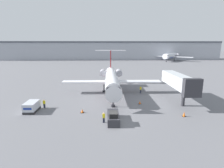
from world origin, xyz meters
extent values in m
plane|color=slate|center=(0.00, 0.00, 0.00)|extent=(600.00, 600.00, 0.00)
cube|color=#9EA3AD|center=(0.00, 120.00, 6.66)|extent=(180.00, 16.00, 13.32)
cube|color=#4C515B|center=(0.00, 120.00, 13.92)|extent=(180.00, 16.80, 1.20)
cylinder|color=white|center=(0.11, 16.90, 3.54)|extent=(3.20, 20.99, 3.02)
cone|color=white|center=(0.01, 5.21, 3.54)|extent=(3.04, 2.44, 3.02)
cube|color=black|center=(0.02, 6.17, 4.07)|extent=(2.57, 0.72, 0.44)
cone|color=white|center=(0.21, 29.04, 3.54)|extent=(2.75, 3.34, 2.72)
cube|color=maroon|center=(0.11, 16.90, 2.56)|extent=(2.88, 18.89, 0.20)
cube|color=white|center=(7.04, 17.88, 2.86)|extent=(10.85, 2.49, 0.36)
cube|color=white|center=(-6.81, 18.00, 2.86)|extent=(10.85, 2.49, 0.36)
cylinder|color=#ADADB7|center=(2.52, 25.68, 3.92)|extent=(1.86, 3.49, 1.83)
cylinder|color=#ADADB7|center=(-2.15, 25.72, 3.92)|extent=(1.86, 3.49, 1.83)
cube|color=maroon|center=(0.22, 29.70, 7.66)|extent=(0.26, 2.20, 5.21)
cube|color=white|center=(0.22, 29.70, 10.26)|extent=(9.39, 1.88, 0.20)
cylinder|color=black|center=(0.03, 7.42, 1.02)|extent=(0.24, 0.24, 2.03)
cylinder|color=black|center=(0.03, 7.42, 0.20)|extent=(0.80, 0.80, 0.40)
cylinder|color=black|center=(-1.84, 18.56, 1.02)|extent=(0.24, 0.24, 2.03)
cylinder|color=black|center=(-1.84, 18.56, 0.20)|extent=(0.80, 0.80, 0.40)
cylinder|color=black|center=(2.09, 18.53, 1.02)|extent=(0.24, 0.24, 2.03)
cylinder|color=black|center=(2.09, 18.53, 0.20)|extent=(0.80, 0.80, 0.40)
cube|color=#2D2D33|center=(-0.24, 0.81, 0.63)|extent=(1.85, 4.77, 1.26)
cube|color=black|center=(-0.24, -0.24, 1.61)|extent=(1.29, 1.72, 0.70)
cube|color=black|center=(-0.24, 3.10, 0.44)|extent=(1.66, 0.30, 0.76)
cube|color=#232326|center=(-15.04, 5.65, 0.23)|extent=(2.01, 3.48, 0.45)
cube|color=#B7BCC6|center=(-15.04, 5.65, 1.13)|extent=(2.01, 3.48, 1.36)
cube|color=navy|center=(-15.04, 3.88, 1.13)|extent=(1.40, 0.04, 0.36)
cube|color=#232838|center=(-1.75, 0.37, 0.41)|extent=(0.32, 0.20, 0.82)
cube|color=yellow|center=(-1.75, 0.37, 1.14)|extent=(0.40, 0.24, 0.65)
sphere|color=tan|center=(-1.75, 0.37, 1.58)|extent=(0.24, 0.24, 0.24)
cube|color=#232838|center=(7.41, 17.15, 0.44)|extent=(0.32, 0.20, 0.89)
cube|color=yellow|center=(7.41, 17.15, 1.24)|extent=(0.40, 0.24, 0.70)
sphere|color=tan|center=(7.41, 17.15, 1.72)|extent=(0.26, 0.26, 0.26)
cube|color=#232838|center=(-13.37, 7.42, 0.40)|extent=(0.32, 0.20, 0.80)
cube|color=yellow|center=(-13.37, 7.42, 1.12)|extent=(0.40, 0.24, 0.63)
sphere|color=tan|center=(-13.37, 7.42, 1.55)|extent=(0.23, 0.23, 0.23)
cube|color=black|center=(-5.67, 4.64, 0.02)|extent=(0.62, 0.62, 0.04)
cone|color=orange|center=(-5.67, 4.64, 0.36)|extent=(0.45, 0.45, 0.65)
cube|color=black|center=(5.67, 8.98, 0.02)|extent=(0.56, 0.56, 0.04)
cone|color=orange|center=(5.67, 8.98, 0.38)|extent=(0.40, 0.40, 0.68)
cube|color=black|center=(12.00, 2.26, 0.02)|extent=(0.57, 0.57, 0.04)
cone|color=orange|center=(12.00, 2.26, 0.43)|extent=(0.41, 0.41, 0.79)
cylinder|color=silver|center=(47.49, 104.94, 3.96)|extent=(15.63, 19.12, 3.70)
cone|color=silver|center=(40.27, 95.31, 3.96)|extent=(4.74, 4.59, 3.70)
cube|color=black|center=(40.98, 96.25, 4.61)|extent=(2.94, 2.45, 0.44)
cone|color=silver|center=(55.04, 115.02, 3.96)|extent=(5.11, 5.26, 3.33)
cube|color=navy|center=(47.49, 104.94, 2.76)|extent=(14.07, 17.21, 0.20)
cube|color=silver|center=(55.13, 100.53, 3.13)|extent=(12.97, 10.84, 0.36)
cube|color=silver|center=(41.11, 111.04, 3.13)|extent=(12.97, 10.84, 0.36)
cylinder|color=#ADADB7|center=(55.01, 110.39, 4.42)|extent=(3.40, 3.60, 2.00)
cylinder|color=#ADADB7|center=(50.60, 113.69, 4.42)|extent=(3.40, 3.60, 2.00)
cube|color=navy|center=(55.53, 115.67, 8.31)|extent=(1.51, 1.90, 5.00)
cube|color=silver|center=(55.53, 115.67, 10.81)|extent=(8.28, 6.84, 0.20)
cylinder|color=black|center=(41.75, 97.29, 1.05)|extent=(0.24, 0.24, 2.11)
cylinder|color=black|center=(41.75, 97.29, 0.20)|extent=(0.80, 0.80, 0.40)
cylinder|color=black|center=(46.55, 107.71, 1.05)|extent=(0.24, 0.24, 2.11)
cylinder|color=black|center=(46.55, 107.71, 0.20)|extent=(0.80, 0.80, 0.40)
cylinder|color=black|center=(50.41, 104.82, 1.05)|extent=(0.24, 0.24, 2.11)
cylinder|color=black|center=(50.41, 104.82, 0.20)|extent=(0.80, 0.80, 0.40)
cylinder|color=#2D2D33|center=(14.04, 7.49, 1.60)|extent=(0.70, 0.70, 3.20)
cube|color=#B2B7BC|center=(14.04, 11.18, 4.50)|extent=(2.60, 12.31, 2.60)
cube|color=#2D2D33|center=(14.04, 4.43, 4.50)|extent=(3.20, 1.20, 3.38)
camera|label=1|loc=(-1.41, -25.23, 12.07)|focal=28.00mm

